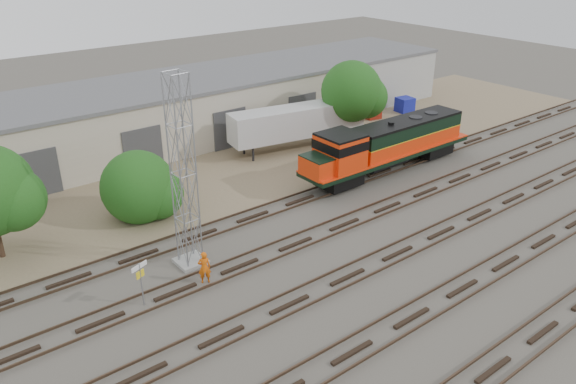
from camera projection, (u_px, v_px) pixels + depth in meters
ground at (361, 235)px, 34.79m from camera, size 140.00×140.00×0.00m
dirt_strip at (230, 163)px, 45.49m from camera, size 80.00×16.00×0.02m
tracks at (397, 253)px, 32.61m from camera, size 80.00×20.40×0.28m
warehouse at (181, 109)px, 50.09m from camera, size 58.40×10.40×5.30m
locomotive at (387, 145)px, 42.91m from camera, size 16.18×2.84×3.89m
signal_tower at (184, 178)px, 29.60m from camera, size 1.60×1.60×10.87m
sign_post at (140, 276)px, 27.52m from camera, size 0.95×0.39×2.44m
worker at (204, 267)px, 29.67m from camera, size 0.81×0.69×1.88m
semi_trailer at (300, 122)px, 47.75m from camera, size 12.28×4.47×3.71m
dumpster_blue at (405, 105)px, 58.12m from camera, size 1.78×1.70×1.50m
dumpster_red at (372, 111)px, 56.14m from camera, size 1.68×1.60×1.40m
tree_mid at (143, 189)px, 36.15m from camera, size 5.05×4.81×4.81m
tree_east at (355, 93)px, 48.59m from camera, size 5.56×5.29×7.15m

